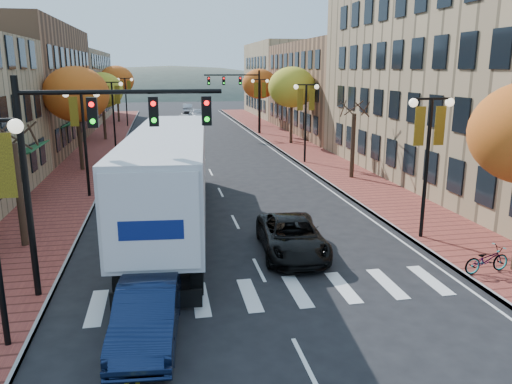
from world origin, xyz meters
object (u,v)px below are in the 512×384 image
navy_sedan (147,314)px  bicycle (487,260)px  black_suv (292,236)px  semi_truck (172,170)px

navy_sedan → bicycle: navy_sedan is taller
navy_sedan → black_suv: navy_sedan is taller
semi_truck → black_suv: bearing=-39.9°
semi_truck → navy_sedan: 10.33m
navy_sedan → black_suv: (5.49, 5.60, -0.04)m
black_suv → bicycle: 7.10m
navy_sedan → semi_truck: bearing=89.3°
bicycle → navy_sedan: bearing=93.3°
bicycle → semi_truck: bearing=46.3°
black_suv → navy_sedan: bearing=-129.9°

